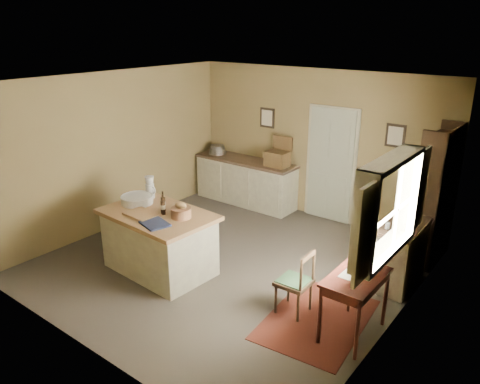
% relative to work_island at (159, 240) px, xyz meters
% --- Properties ---
extents(ground, '(5.00, 5.00, 0.00)m').
position_rel_work_island_xyz_m(ground, '(0.68, 0.77, -0.48)').
color(ground, '#4F473C').
rests_on(ground, ground).
extents(wall_back, '(5.00, 0.10, 2.70)m').
position_rel_work_island_xyz_m(wall_back, '(0.68, 3.27, 0.87)').
color(wall_back, olive).
rests_on(wall_back, ground).
extents(wall_front, '(5.00, 0.10, 2.70)m').
position_rel_work_island_xyz_m(wall_front, '(0.68, -1.73, 0.87)').
color(wall_front, olive).
rests_on(wall_front, ground).
extents(wall_left, '(0.10, 5.00, 2.70)m').
position_rel_work_island_xyz_m(wall_left, '(-1.82, 0.77, 0.87)').
color(wall_left, olive).
rests_on(wall_left, ground).
extents(wall_right, '(0.10, 5.00, 2.70)m').
position_rel_work_island_xyz_m(wall_right, '(3.18, 0.77, 0.87)').
color(wall_right, olive).
rests_on(wall_right, ground).
extents(ceiling, '(5.00, 5.00, 0.00)m').
position_rel_work_island_xyz_m(ceiling, '(0.68, 0.77, 2.22)').
color(ceiling, silver).
rests_on(ceiling, wall_back).
extents(door, '(0.97, 0.06, 2.11)m').
position_rel_work_island_xyz_m(door, '(1.03, 3.24, 0.57)').
color(door, '#AAAE95').
rests_on(door, ground).
extents(framed_prints, '(2.82, 0.02, 0.38)m').
position_rel_work_island_xyz_m(framed_prints, '(0.88, 3.25, 1.24)').
color(framed_prints, black).
rests_on(framed_prints, ground).
extents(window, '(0.25, 1.99, 1.12)m').
position_rel_work_island_xyz_m(window, '(3.11, 0.57, 1.07)').
color(window, beige).
rests_on(window, ground).
extents(work_island, '(1.66, 1.14, 1.20)m').
position_rel_work_island_xyz_m(work_island, '(0.00, 0.00, 0.00)').
color(work_island, beige).
rests_on(work_island, ground).
extents(sideboard, '(2.13, 0.61, 1.18)m').
position_rel_work_island_xyz_m(sideboard, '(-0.66, 2.97, -0.00)').
color(sideboard, beige).
rests_on(sideboard, ground).
extents(rug, '(1.25, 1.70, 0.01)m').
position_rel_work_island_xyz_m(rug, '(2.43, 0.31, -0.48)').
color(rug, '#4B140F').
rests_on(rug, ground).
extents(writing_desk, '(0.53, 0.86, 0.82)m').
position_rel_work_island_xyz_m(writing_desk, '(2.88, 0.31, 0.18)').
color(writing_desk, '#3B1711').
rests_on(writing_desk, ground).
extents(desk_chair, '(0.40, 0.40, 0.84)m').
position_rel_work_island_xyz_m(desk_chair, '(2.10, 0.27, -0.06)').
color(desk_chair, '#332215').
rests_on(desk_chair, ground).
extents(right_cabinet, '(0.53, 0.94, 0.99)m').
position_rel_work_island_xyz_m(right_cabinet, '(2.88, 1.73, -0.02)').
color(right_cabinet, beige).
rests_on(right_cabinet, ground).
extents(shelving_unit, '(0.35, 0.93, 2.07)m').
position_rel_work_island_xyz_m(shelving_unit, '(3.04, 2.77, 0.55)').
color(shelving_unit, '#332215').
rests_on(shelving_unit, ground).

